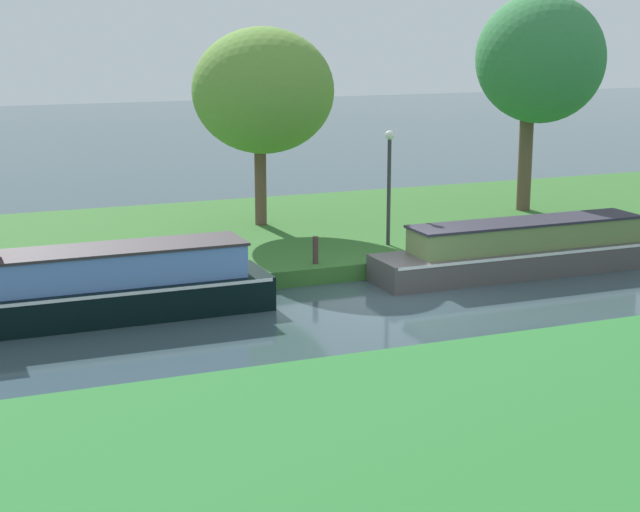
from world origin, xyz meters
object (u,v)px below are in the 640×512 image
(lamp_post, at_px, (389,174))
(mooring_post_near, at_px, (315,250))
(black_barge, at_px, (81,287))
(willow_tree_centre, at_px, (539,60))
(willow_tree_left, at_px, (263,91))
(mooring_post_far, at_px, (526,234))
(slate_narrowboat, at_px, (523,250))

(lamp_post, bearing_deg, mooring_post_near, -153.75)
(black_barge, height_order, willow_tree_centre, willow_tree_centre)
(willow_tree_left, xyz_separation_m, mooring_post_near, (-0.36, -4.79, -3.48))
(black_barge, bearing_deg, mooring_post_far, 6.27)
(slate_narrowboat, xyz_separation_m, mooring_post_far, (0.93, 1.29, 0.08))
(lamp_post, bearing_deg, willow_tree_left, 121.73)
(willow_tree_centre, xyz_separation_m, lamp_post, (-6.10, -2.48, -2.72))
(mooring_post_near, bearing_deg, lamp_post, 26.25)
(willow_tree_centre, bearing_deg, willow_tree_left, 172.74)
(willow_tree_centre, distance_m, mooring_post_far, 6.32)
(black_barge, distance_m, mooring_post_far, 11.79)
(willow_tree_left, height_order, lamp_post, willow_tree_left)
(slate_narrowboat, xyz_separation_m, willow_tree_left, (-4.66, 6.08, 3.63))
(slate_narrowboat, height_order, lamp_post, lamp_post)
(black_barge, distance_m, lamp_post, 8.83)
(slate_narrowboat, bearing_deg, mooring_post_far, 54.08)
(lamp_post, xyz_separation_m, mooring_post_near, (-2.55, -1.26, -1.54))
(black_barge, bearing_deg, willow_tree_centre, 19.21)
(willow_tree_centre, xyz_separation_m, mooring_post_far, (-2.69, -3.73, -4.33))
(slate_narrowboat, bearing_deg, black_barge, -180.00)
(black_barge, height_order, lamp_post, lamp_post)
(willow_tree_centre, relative_size, mooring_post_near, 9.82)
(black_barge, distance_m, slate_narrowboat, 10.79)
(willow_tree_centre, bearing_deg, mooring_post_near, -156.64)
(slate_narrowboat, xyz_separation_m, mooring_post_near, (-5.02, 1.29, 0.15))
(mooring_post_near, bearing_deg, willow_tree_centre, 23.36)
(slate_narrowboat, height_order, willow_tree_centre, willow_tree_centre)
(willow_tree_centre, bearing_deg, black_barge, -160.79)
(lamp_post, height_order, mooring_post_near, lamp_post)
(willow_tree_left, relative_size, mooring_post_far, 10.87)
(slate_narrowboat, height_order, mooring_post_near, slate_narrowboat)
(willow_tree_left, height_order, mooring_post_far, willow_tree_left)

